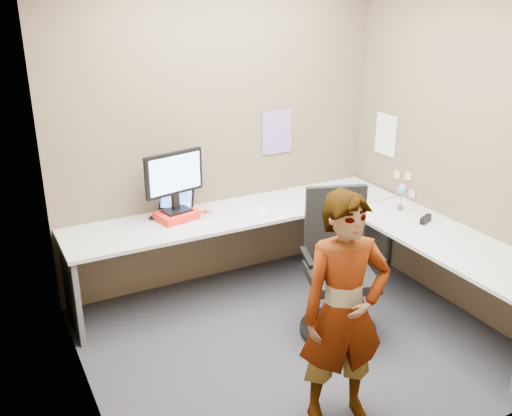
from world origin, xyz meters
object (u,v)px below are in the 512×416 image
monitor (174,177)px  office_chair (338,277)px  desk (318,242)px  person (344,312)px

monitor → office_chair: 1.54m
desk → person: bearing=-116.8°
person → monitor: bearing=113.8°
desk → office_chair: bearing=-98.4°
desk → office_chair: size_ratio=2.67×
monitor → person: 1.94m
monitor → person: size_ratio=0.35×
desk → person: (-0.59, -1.18, 0.16)m
monitor → office_chair: size_ratio=0.47×
monitor → desk: bearing=-48.9°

